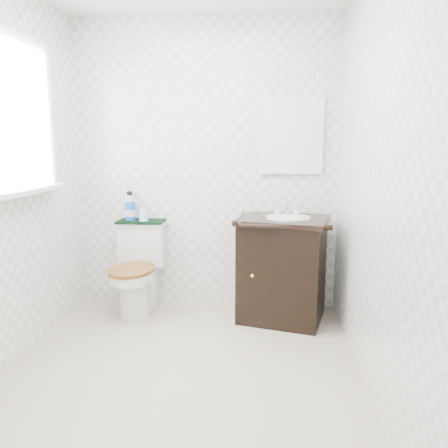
% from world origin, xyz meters
% --- Properties ---
extents(floor, '(2.40, 2.40, 0.00)m').
position_xyz_m(floor, '(0.00, 0.00, 0.00)').
color(floor, '#BCAF97').
rests_on(floor, ground).
extents(wall_back, '(2.40, 0.00, 2.40)m').
position_xyz_m(wall_back, '(0.00, 1.20, 1.20)').
color(wall_back, white).
rests_on(wall_back, ground).
extents(wall_front, '(2.40, 0.00, 2.40)m').
position_xyz_m(wall_front, '(0.00, -1.20, 1.20)').
color(wall_front, white).
rests_on(wall_front, ground).
extents(wall_right, '(0.00, 2.40, 2.40)m').
position_xyz_m(wall_right, '(1.10, 0.00, 1.20)').
color(wall_right, white).
rests_on(wall_right, ground).
extents(window, '(0.02, 0.70, 0.90)m').
position_xyz_m(window, '(-1.07, 0.25, 1.55)').
color(window, white).
rests_on(window, wall_left).
extents(mirror, '(0.50, 0.02, 0.60)m').
position_xyz_m(mirror, '(0.70, 1.18, 1.45)').
color(mirror, silver).
rests_on(mirror, wall_back).
extents(toilet, '(0.39, 0.62, 0.73)m').
position_xyz_m(toilet, '(-0.54, 0.97, 0.32)').
color(toilet, silver).
rests_on(toilet, floor).
extents(vanity, '(0.78, 0.71, 0.92)m').
position_xyz_m(vanity, '(0.65, 0.90, 0.43)').
color(vanity, black).
rests_on(vanity, floor).
extents(trash_bin, '(0.20, 0.16, 0.27)m').
position_xyz_m(trash_bin, '(0.45, 1.10, 0.14)').
color(trash_bin, white).
rests_on(trash_bin, floor).
extents(towel, '(0.39, 0.22, 0.02)m').
position_xyz_m(towel, '(-0.54, 1.09, 0.74)').
color(towel, black).
rests_on(towel, toilet).
extents(mouthwash_bottle, '(0.08, 0.08, 0.24)m').
position_xyz_m(mouthwash_bottle, '(-0.63, 1.11, 0.86)').
color(mouthwash_bottle, blue).
rests_on(mouthwash_bottle, towel).
extents(cup, '(0.08, 0.08, 0.10)m').
position_xyz_m(cup, '(-0.51, 1.07, 0.80)').
color(cup, '#9BC9FF').
rests_on(cup, towel).
extents(soap_bar, '(0.07, 0.04, 0.02)m').
position_xyz_m(soap_bar, '(0.62, 1.03, 0.83)').
color(soap_bar, '#1A747D').
rests_on(soap_bar, vanity).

